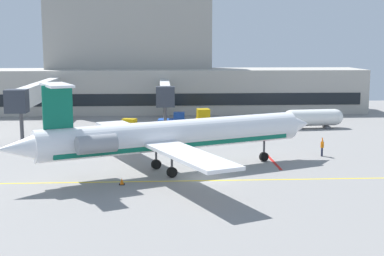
{
  "coord_description": "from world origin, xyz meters",
  "views": [
    {
      "loc": [
        -3.82,
        -45.0,
        11.48
      ],
      "look_at": [
        -0.75,
        8.36,
        3.0
      ],
      "focal_mm": 50.68,
      "sensor_mm": 36.0,
      "label": 1
    }
  ],
  "objects_px": {
    "baggage_tug": "(131,127)",
    "pushback_tractor": "(208,118)",
    "belt_loader": "(174,119)",
    "marshaller": "(322,147)",
    "fuel_tank": "(313,118)",
    "regional_jet": "(170,136)"
  },
  "relations": [
    {
      "from": "baggage_tug",
      "to": "fuel_tank",
      "type": "bearing_deg",
      "value": 7.05
    },
    {
      "from": "baggage_tug",
      "to": "fuel_tank",
      "type": "xyz_separation_m",
      "value": [
        24.26,
        3.0,
        0.53
      ]
    },
    {
      "from": "fuel_tank",
      "to": "marshaller",
      "type": "bearing_deg",
      "value": -102.92
    },
    {
      "from": "belt_loader",
      "to": "fuel_tank",
      "type": "xyz_separation_m",
      "value": [
        18.61,
        -3.59,
        0.57
      ]
    },
    {
      "from": "marshaller",
      "to": "fuel_tank",
      "type": "bearing_deg",
      "value": 77.08
    },
    {
      "from": "fuel_tank",
      "to": "marshaller",
      "type": "height_order",
      "value": "fuel_tank"
    },
    {
      "from": "baggage_tug",
      "to": "pushback_tractor",
      "type": "distance_m",
      "value": 11.98
    },
    {
      "from": "regional_jet",
      "to": "belt_loader",
      "type": "relative_size",
      "value": 7.39
    },
    {
      "from": "belt_loader",
      "to": "baggage_tug",
      "type": "bearing_deg",
      "value": -130.65
    },
    {
      "from": "regional_jet",
      "to": "baggage_tug",
      "type": "relative_size",
      "value": 8.71
    },
    {
      "from": "baggage_tug",
      "to": "pushback_tractor",
      "type": "xyz_separation_m",
      "value": [
        10.37,
        6.0,
        0.16
      ]
    },
    {
      "from": "regional_jet",
      "to": "baggage_tug",
      "type": "bearing_deg",
      "value": 102.5
    },
    {
      "from": "pushback_tractor",
      "to": "fuel_tank",
      "type": "bearing_deg",
      "value": -12.19
    },
    {
      "from": "baggage_tug",
      "to": "pushback_tractor",
      "type": "bearing_deg",
      "value": 30.06
    },
    {
      "from": "belt_loader",
      "to": "fuel_tank",
      "type": "distance_m",
      "value": 18.96
    },
    {
      "from": "regional_jet",
      "to": "fuel_tank",
      "type": "height_order",
      "value": "regional_jet"
    },
    {
      "from": "baggage_tug",
      "to": "marshaller",
      "type": "bearing_deg",
      "value": -36.41
    },
    {
      "from": "marshaller",
      "to": "baggage_tug",
      "type": "bearing_deg",
      "value": 143.59
    },
    {
      "from": "pushback_tractor",
      "to": "regional_jet",
      "type": "bearing_deg",
      "value": -102.0
    },
    {
      "from": "baggage_tug",
      "to": "belt_loader",
      "type": "xyz_separation_m",
      "value": [
        5.65,
        6.59,
        -0.05
      ]
    },
    {
      "from": "belt_loader",
      "to": "marshaller",
      "type": "bearing_deg",
      "value": -55.93
    },
    {
      "from": "pushback_tractor",
      "to": "belt_loader",
      "type": "distance_m",
      "value": 4.76
    }
  ]
}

